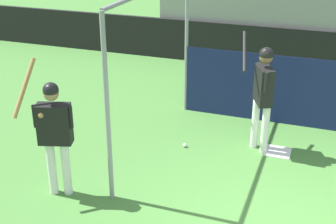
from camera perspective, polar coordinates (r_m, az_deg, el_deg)
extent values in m
cube|color=black|center=(12.64, 17.83, 6.91)|extent=(24.00, 0.12, 1.13)
cube|color=#9E9E99|center=(13.72, 18.48, 10.79)|extent=(8.70, 2.40, 2.38)
cube|color=maroon|center=(13.51, 2.76, 11.74)|extent=(0.45, 0.40, 0.10)
cube|color=maroon|center=(13.63, 3.01, 12.83)|extent=(0.45, 0.06, 0.40)
cube|color=maroon|center=(13.36, 5.06, 11.54)|extent=(0.45, 0.40, 0.10)
cube|color=maroon|center=(13.48, 5.30, 12.64)|extent=(0.45, 0.06, 0.40)
cube|color=maroon|center=(13.23, 7.40, 11.32)|extent=(0.45, 0.40, 0.10)
cube|color=maroon|center=(13.36, 7.63, 12.44)|extent=(0.45, 0.06, 0.40)
cube|color=maroon|center=(13.13, 9.78, 11.08)|extent=(0.45, 0.40, 0.10)
cube|color=maroon|center=(13.25, 10.00, 12.20)|extent=(0.45, 0.06, 0.40)
cube|color=maroon|center=(13.04, 12.19, 10.82)|extent=(0.45, 0.40, 0.10)
cube|color=maroon|center=(13.17, 12.40, 11.95)|extent=(0.45, 0.06, 0.40)
cube|color=maroon|center=(12.98, 14.62, 10.53)|extent=(0.45, 0.40, 0.10)
cube|color=maroon|center=(13.11, 14.82, 11.67)|extent=(0.45, 0.06, 0.40)
cube|color=maroon|center=(12.95, 17.07, 10.22)|extent=(0.45, 0.40, 0.10)
cube|color=maroon|center=(13.07, 17.25, 11.36)|extent=(0.45, 0.06, 0.40)
cube|color=maroon|center=(12.93, 19.52, 9.89)|extent=(0.45, 0.40, 0.10)
cube|color=maroon|center=(13.06, 19.69, 11.04)|extent=(0.45, 0.06, 0.40)
cube|color=maroon|center=(13.74, 12.86, 13.10)|extent=(0.45, 0.40, 0.10)
cube|color=maroon|center=(13.69, 15.18, 12.83)|extent=(0.45, 0.40, 0.10)
cube|color=maroon|center=(13.65, 17.52, 12.54)|extent=(0.45, 0.40, 0.10)
cylinder|color=gray|center=(6.47, -7.40, 0.02)|extent=(0.07, 0.07, 2.78)
cylinder|color=gray|center=(9.57, 2.26, 8.03)|extent=(0.07, 0.07, 2.78)
cube|color=navy|center=(9.40, 12.91, 2.68)|extent=(3.61, 0.03, 1.39)
cube|color=white|center=(8.51, 13.25, -4.75)|extent=(0.44, 0.44, 0.02)
cylinder|color=white|center=(8.26, 11.75, -2.05)|extent=(0.17, 0.17, 0.90)
cylinder|color=white|center=(8.43, 10.57, -1.42)|extent=(0.17, 0.17, 0.90)
cube|color=black|center=(8.05, 11.58, 3.21)|extent=(0.40, 0.55, 0.64)
sphere|color=brown|center=(7.90, 11.87, 6.55)|extent=(0.22, 0.22, 0.22)
sphere|color=black|center=(7.89, 11.90, 6.90)|extent=(0.24, 0.24, 0.24)
cylinder|color=black|center=(7.76, 11.86, 3.52)|extent=(0.09, 0.09, 0.35)
cylinder|color=black|center=(8.23, 10.93, 4.78)|extent=(0.09, 0.09, 0.35)
cylinder|color=black|center=(8.09, 9.31, 7.32)|extent=(0.24, 0.73, 0.54)
sphere|color=black|center=(8.18, 11.67, 5.53)|extent=(0.08, 0.08, 0.08)
cylinder|color=white|center=(7.12, -12.30, -6.75)|extent=(0.16, 0.16, 0.85)
cylinder|color=white|center=(7.18, -13.96, -6.66)|extent=(0.16, 0.16, 0.85)
cube|color=black|center=(6.82, -13.69, -1.43)|extent=(0.52, 0.35, 0.60)
sphere|color=#A37556|center=(6.64, -14.07, 2.21)|extent=(0.21, 0.21, 0.21)
sphere|color=black|center=(6.63, -14.11, 2.60)|extent=(0.22, 0.22, 0.22)
cylinder|color=black|center=(6.67, -11.82, -0.58)|extent=(0.09, 0.09, 0.33)
cylinder|color=black|center=(6.81, -15.91, -0.49)|extent=(0.09, 0.09, 0.33)
cylinder|color=#AD7F4C|center=(6.74, -17.14, 2.82)|extent=(0.13, 0.55, 0.75)
sphere|color=#AD7F4C|center=(6.70, -15.23, -0.37)|extent=(0.08, 0.08, 0.08)
sphere|color=white|center=(8.45, 2.07, -4.06)|extent=(0.07, 0.07, 0.07)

